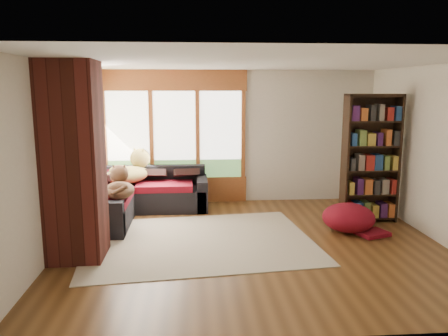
# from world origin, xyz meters

# --- Properties ---
(floor) EXTENTS (5.50, 5.50, 0.00)m
(floor) POSITION_xyz_m (0.00, 0.00, 0.00)
(floor) COLOR #4C2F15
(floor) RESTS_ON ground
(ceiling) EXTENTS (5.50, 5.50, 0.00)m
(ceiling) POSITION_xyz_m (0.00, 0.00, 2.60)
(ceiling) COLOR white
(wall_back) EXTENTS (5.50, 0.04, 2.60)m
(wall_back) POSITION_xyz_m (0.00, 2.50, 1.30)
(wall_back) COLOR silver
(wall_back) RESTS_ON ground
(wall_front) EXTENTS (5.50, 0.04, 2.60)m
(wall_front) POSITION_xyz_m (0.00, -2.50, 1.30)
(wall_front) COLOR silver
(wall_front) RESTS_ON ground
(wall_left) EXTENTS (0.04, 5.00, 2.60)m
(wall_left) POSITION_xyz_m (-2.75, 0.00, 1.30)
(wall_left) COLOR silver
(wall_left) RESTS_ON ground
(wall_right) EXTENTS (0.04, 5.00, 2.60)m
(wall_right) POSITION_xyz_m (2.75, 0.00, 1.30)
(wall_right) COLOR silver
(wall_right) RESTS_ON ground
(windows_back) EXTENTS (2.82, 0.10, 1.90)m
(windows_back) POSITION_xyz_m (-1.20, 2.47, 1.35)
(windows_back) COLOR #975126
(windows_back) RESTS_ON wall_back
(windows_left) EXTENTS (0.10, 2.62, 1.90)m
(windows_left) POSITION_xyz_m (-2.72, 1.20, 1.35)
(windows_left) COLOR #975126
(windows_left) RESTS_ON wall_left
(roller_blind) EXTENTS (0.03, 0.72, 0.90)m
(roller_blind) POSITION_xyz_m (-2.69, 2.03, 1.75)
(roller_blind) COLOR #65844D
(roller_blind) RESTS_ON wall_left
(brick_chimney) EXTENTS (0.70, 0.70, 2.60)m
(brick_chimney) POSITION_xyz_m (-2.40, -0.35, 1.30)
(brick_chimney) COLOR #471914
(brick_chimney) RESTS_ON ground
(sectional_sofa) EXTENTS (2.20, 2.20, 0.80)m
(sectional_sofa) POSITION_xyz_m (-1.95, 1.70, 0.30)
(sectional_sofa) COLOR black
(sectional_sofa) RESTS_ON ground
(area_rug) EXTENTS (3.57, 2.87, 0.01)m
(area_rug) POSITION_xyz_m (-0.77, 0.14, 0.01)
(area_rug) COLOR silver
(area_rug) RESTS_ON ground
(bookshelf) EXTENTS (0.93, 0.31, 2.16)m
(bookshelf) POSITION_xyz_m (2.14, 0.99, 1.08)
(bookshelf) COLOR black
(bookshelf) RESTS_ON ground
(pouf) EXTENTS (0.93, 0.93, 0.45)m
(pouf) POSITION_xyz_m (1.60, 0.45, 0.23)
(pouf) COLOR maroon
(pouf) RESTS_ON area_rug
(dog_tan) EXTENTS (1.03, 1.10, 0.54)m
(dog_tan) POSITION_xyz_m (-2.00, 1.97, 0.81)
(dog_tan) COLOR olive
(dog_tan) RESTS_ON sectional_sofa
(dog_brindle) EXTENTS (0.56, 0.83, 0.43)m
(dog_brindle) POSITION_xyz_m (-2.04, 0.88, 0.75)
(dog_brindle) COLOR #3B2417
(dog_brindle) RESTS_ON sectional_sofa
(throw_pillows) EXTENTS (1.98, 1.68, 0.45)m
(throw_pillows) POSITION_xyz_m (-1.92, 1.85, 0.78)
(throw_pillows) COLOR black
(throw_pillows) RESTS_ON sectional_sofa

